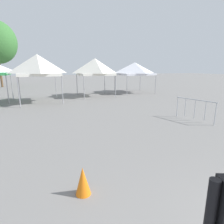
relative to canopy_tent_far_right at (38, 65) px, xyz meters
name	(u,v)px	position (x,y,z in m)	size (l,w,h in m)	color
canopy_tent_far_right	(38,65)	(0.00, 0.00, 0.00)	(3.04, 3.04, 3.54)	#9E9EA3
canopy_tent_far_left	(95,67)	(4.91, 1.45, -0.11)	(3.09, 3.09, 3.40)	#9E9EA3
canopy_tent_behind_left	(135,69)	(9.49, 2.18, -0.29)	(3.51, 3.51, 3.11)	#9E9EA3
crowd_barrier_mid_lot	(195,106)	(6.72, -8.48, -2.01)	(0.51, 2.06, 1.08)	#B7BABF
traffic_cone_lot_center	(83,181)	(0.14, -11.73, -2.46)	(0.32, 0.32, 0.61)	orange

